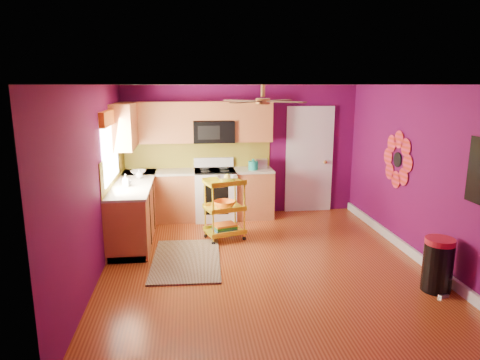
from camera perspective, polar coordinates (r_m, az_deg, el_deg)
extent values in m
plane|color=maroon|center=(6.28, 3.14, -10.89)|extent=(5.00, 5.00, 0.00)
cube|color=#5E0A48|center=(8.33, 0.21, 3.94)|extent=(4.50, 0.04, 2.50)
cube|color=#5E0A48|center=(3.56, 10.56, -8.17)|extent=(4.50, 0.04, 2.50)
cube|color=#5E0A48|center=(5.93, -18.64, -0.26)|extent=(0.04, 5.00, 2.50)
cube|color=#5E0A48|center=(6.67, 22.66, 0.80)|extent=(0.04, 5.00, 2.50)
cube|color=silver|center=(5.76, 3.45, 12.56)|extent=(4.50, 5.00, 0.04)
cube|color=white|center=(6.98, 21.62, -8.73)|extent=(0.05, 4.90, 0.14)
cube|color=#9C522A|center=(7.37, -13.88, -3.96)|extent=(0.60, 2.30, 0.90)
cube|color=#9C522A|center=(8.13, -5.48, -2.09)|extent=(2.80, 0.60, 0.90)
cube|color=beige|center=(7.25, -14.08, -0.40)|extent=(0.63, 2.30, 0.04)
cube|color=beige|center=(8.03, -5.55, 1.16)|extent=(2.80, 0.63, 0.04)
cube|color=black|center=(7.49, -13.72, -6.90)|extent=(0.54, 2.30, 0.10)
cube|color=black|center=(8.24, -5.42, -4.78)|extent=(2.80, 0.54, 0.10)
cube|color=white|center=(8.11, -3.36, -2.01)|extent=(0.76, 0.66, 0.92)
cube|color=black|center=(8.01, -3.40, 1.21)|extent=(0.76, 0.62, 0.03)
cube|color=white|center=(8.26, -3.54, 2.37)|extent=(0.76, 0.06, 0.18)
cube|color=black|center=(7.80, -3.20, -2.68)|extent=(0.45, 0.02, 0.55)
cube|color=#9C522A|center=(8.05, -11.03, 7.53)|extent=(1.32, 0.33, 0.75)
cube|color=#9C522A|center=(8.13, 1.70, 7.80)|extent=(0.72, 0.33, 0.75)
cube|color=#9C522A|center=(8.03, -3.58, 9.19)|extent=(0.76, 0.33, 0.34)
cube|color=#9C522A|center=(7.62, -15.01, 7.07)|extent=(0.33, 1.30, 0.75)
cube|color=black|center=(8.03, -3.53, 6.47)|extent=(0.76, 0.38, 0.40)
cube|color=brown|center=(8.26, -5.65, 3.43)|extent=(2.80, 0.01, 0.51)
cube|color=brown|center=(7.24, -16.47, 1.67)|extent=(0.01, 2.30, 0.51)
cube|color=white|center=(6.89, -16.96, 4.10)|extent=(0.03, 1.20, 1.00)
cube|color=orange|center=(6.83, -16.96, 8.01)|extent=(0.08, 1.35, 0.22)
cube|color=white|center=(8.61, 9.18, 2.55)|extent=(0.85, 0.04, 2.05)
cube|color=white|center=(8.60, 9.22, 2.53)|extent=(0.95, 0.02, 2.15)
sphere|color=#BF8C3F|center=(8.66, 11.31, 2.35)|extent=(0.07, 0.07, 0.07)
cylinder|color=black|center=(7.16, 20.25, 2.56)|extent=(0.01, 0.24, 0.24)
cylinder|color=#BF8C3F|center=(5.96, 3.08, 11.79)|extent=(0.06, 0.06, 0.16)
cylinder|color=#BF8C3F|center=(5.96, 3.07, 10.45)|extent=(0.20, 0.20, 0.08)
cube|color=#4C2D19|center=(6.28, 5.09, 10.52)|extent=(0.47, 0.47, 0.01)
cube|color=#4C2D19|center=(6.19, 0.13, 10.54)|extent=(0.47, 0.47, 0.01)
cube|color=#4C2D19|center=(5.66, 0.82, 10.35)|extent=(0.47, 0.47, 0.01)
cube|color=#4C2D19|center=(5.76, 6.22, 10.32)|extent=(0.47, 0.47, 0.01)
cube|color=black|center=(6.37, -7.16, -10.53)|extent=(1.04, 1.62, 0.02)
cylinder|color=yellow|center=(6.74, -3.62, -4.59)|extent=(0.03, 0.03, 0.94)
cylinder|color=yellow|center=(6.94, 0.58, -4.07)|extent=(0.03, 0.03, 0.94)
cylinder|color=yellow|center=(7.08, -4.68, -3.77)|extent=(0.03, 0.03, 0.94)
cylinder|color=yellow|center=(7.27, -0.65, -3.29)|extent=(0.03, 0.03, 0.94)
sphere|color=black|center=(6.90, -3.56, -8.41)|extent=(0.07, 0.07, 0.07)
sphere|color=black|center=(7.09, 0.57, -7.79)|extent=(0.07, 0.07, 0.07)
sphere|color=black|center=(7.23, -4.61, -7.43)|extent=(0.07, 0.07, 0.07)
sphere|color=black|center=(7.41, -0.64, -6.87)|extent=(0.07, 0.07, 0.07)
cube|color=yellow|center=(6.89, -2.11, -0.35)|extent=(0.71, 0.60, 0.03)
cube|color=yellow|center=(7.00, -2.08, -3.79)|extent=(0.71, 0.60, 0.03)
cube|color=yellow|center=(7.12, -2.05, -6.86)|extent=(0.71, 0.60, 0.03)
imported|color=beige|center=(6.89, -1.68, 0.16)|extent=(0.42, 0.42, 0.08)
sphere|color=yellow|center=(6.89, -1.69, 0.36)|extent=(0.11, 0.11, 0.11)
imported|color=orange|center=(6.98, -2.08, -3.24)|extent=(0.43, 0.43, 0.11)
cube|color=navy|center=(7.10, -2.05, -6.57)|extent=(0.42, 0.36, 0.04)
cube|color=#267233|center=(7.09, -2.06, -6.25)|extent=(0.42, 0.36, 0.04)
cube|color=orange|center=(7.08, -2.06, -5.98)|extent=(0.42, 0.36, 0.03)
cylinder|color=black|center=(5.89, 24.84, -10.53)|extent=(0.43, 0.43, 0.61)
cylinder|color=#B21929|center=(5.77, 25.15, -7.42)|extent=(0.36, 0.36, 0.07)
cube|color=beige|center=(5.87, 25.50, -13.77)|extent=(0.13, 0.09, 0.03)
cylinder|color=#139484|center=(8.03, 1.76, 1.94)|extent=(0.18, 0.18, 0.16)
sphere|color=#139484|center=(8.01, 1.77, 2.64)|extent=(0.06, 0.06, 0.06)
cube|color=beige|center=(8.17, 2.82, 2.20)|extent=(0.22, 0.15, 0.18)
imported|color=#EA3F72|center=(6.91, -15.00, -0.06)|extent=(0.09, 0.09, 0.20)
imported|color=white|center=(7.47, -13.28, 0.79)|extent=(0.12, 0.12, 0.16)
imported|color=white|center=(7.85, -13.41, 1.02)|extent=(0.28, 0.28, 0.07)
imported|color=white|center=(6.98, -14.71, -0.38)|extent=(0.11, 0.11, 0.09)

